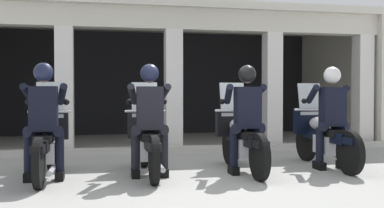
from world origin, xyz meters
name	(u,v)px	position (x,y,z in m)	size (l,w,h in m)	color
ground_plane	(169,150)	(0.00, 3.00, 0.00)	(80.00, 80.00, 0.00)	#999993
station_building	(160,63)	(0.11, 5.20, 1.96)	(9.88, 4.33, 3.10)	black
kerb_strip	(177,149)	(0.11, 2.56, 0.06)	(9.38, 0.24, 0.12)	#B7B5AD
motorcycle_far_left	(47,141)	(-2.12, 0.39, 0.50)	(0.62, 2.04, 1.35)	black
police_officer_far_left	(44,111)	(-2.12, 0.10, 0.94)	(0.63, 0.61, 1.58)	black
motorcycle_center_left	(148,139)	(-0.71, 0.36, 0.50)	(0.62, 2.04, 1.35)	black
police_officer_center_left	(150,110)	(-0.71, 0.07, 0.94)	(0.63, 0.61, 1.58)	black
motorcycle_center_right	(241,138)	(0.71, 0.33, 0.50)	(0.62, 2.04, 1.35)	black
police_officer_center_right	(247,110)	(0.71, 0.05, 0.94)	(0.63, 0.61, 1.58)	black
motorcycle_far_right	(322,135)	(2.13, 0.46, 0.50)	(0.62, 2.04, 1.35)	black
police_officer_far_right	(331,109)	(2.12, 0.18, 0.94)	(0.63, 0.61, 1.58)	black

